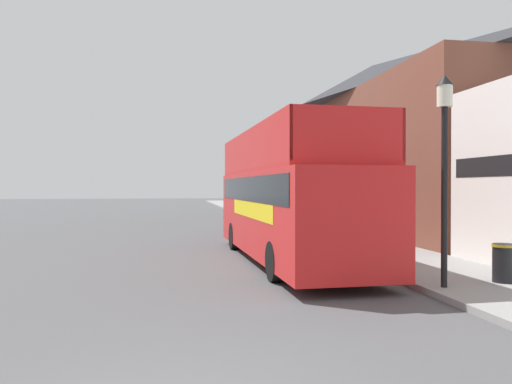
{
  "coord_description": "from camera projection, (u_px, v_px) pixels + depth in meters",
  "views": [
    {
      "loc": [
        0.07,
        -4.64,
        2.25
      ],
      "look_at": [
        2.29,
        8.39,
        2.11
      ],
      "focal_mm": 35.0,
      "sensor_mm": 36.0,
      "label": 1
    }
  ],
  "objects": [
    {
      "name": "lamp_post_second",
      "position": [
        319.0,
        150.0,
        19.96
      ],
      "size": [
        0.35,
        0.35,
        5.25
      ],
      "color": "black",
      "rests_on": "sidewalk"
    },
    {
      "name": "sidewalk",
      "position": [
        318.0,
        233.0,
        23.49
      ],
      "size": [
        3.22,
        108.0,
        0.14
      ],
      "color": "gray",
      "rests_on": "ground_plane"
    },
    {
      "name": "lamp_post_nearest",
      "position": [
        445.0,
        140.0,
        10.44
      ],
      "size": [
        0.35,
        0.35,
        4.45
      ],
      "color": "black",
      "rests_on": "sidewalk"
    },
    {
      "name": "brick_terrace_rear",
      "position": [
        372.0,
        146.0,
        28.76
      ],
      "size": [
        6.0,
        25.59,
        9.25
      ],
      "color": "brown",
      "rests_on": "ground_plane"
    },
    {
      "name": "parked_car_ahead_of_bus",
      "position": [
        262.0,
        221.0,
        22.86
      ],
      "size": [
        1.9,
        4.13,
        1.45
      ],
      "rotation": [
        0.0,
        0.0,
        0.02
      ],
      "color": "maroon",
      "rests_on": "ground_plane"
    },
    {
      "name": "ground_plane",
      "position": [
        170.0,
        231.0,
        25.29
      ],
      "size": [
        144.0,
        144.0,
        0.0
      ],
      "primitive_type": "plane",
      "color": "#4C4C4F"
    },
    {
      "name": "litter_bin",
      "position": [
        503.0,
        262.0,
        11.0
      ],
      "size": [
        0.48,
        0.48,
        0.85
      ],
      "color": "black",
      "rests_on": "sidewalk"
    },
    {
      "name": "tour_bus",
      "position": [
        287.0,
        204.0,
        15.09
      ],
      "size": [
        2.86,
        10.45,
        3.92
      ],
      "rotation": [
        0.0,
        0.0,
        0.03
      ],
      "color": "red",
      "rests_on": "ground_plane"
    }
  ]
}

